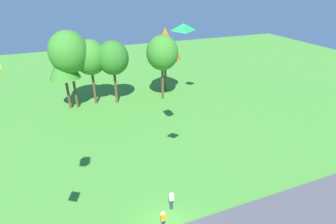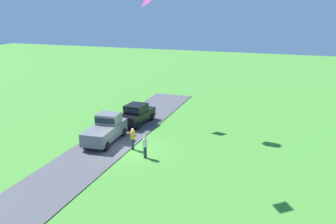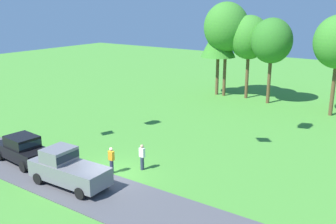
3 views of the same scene
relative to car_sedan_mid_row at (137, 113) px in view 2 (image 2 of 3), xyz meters
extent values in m
plane|color=#478E33|center=(5.99, 1.88, -1.04)|extent=(120.00, 120.00, 0.00)
cube|color=#4C4C51|center=(5.99, -0.19, -1.01)|extent=(36.00, 4.40, 0.06)
cube|color=black|center=(-0.03, 0.00, -0.24)|extent=(4.53, 2.14, 0.80)
cube|color=black|center=(0.07, -0.01, 0.51)|extent=(2.12, 1.79, 0.70)
cube|color=#19232D|center=(0.07, -0.01, 0.51)|extent=(2.16, 1.76, 0.38)
cylinder|color=black|center=(-1.59, -0.73, -0.64)|extent=(0.70, 0.29, 0.68)
cylinder|color=black|center=(-1.46, 0.97, -0.64)|extent=(0.70, 0.29, 0.68)
cylinder|color=black|center=(1.39, -0.97, -0.64)|extent=(0.70, 0.29, 0.68)
cylinder|color=black|center=(1.52, 0.74, -0.64)|extent=(0.70, 0.29, 0.68)
cube|color=slate|center=(5.25, -0.54, -0.14)|extent=(5.07, 2.11, 1.00)
cube|color=slate|center=(4.45, -0.58, 0.76)|extent=(1.57, 1.82, 0.80)
cube|color=#19232D|center=(4.45, -0.58, 0.76)|extent=(1.60, 1.79, 0.44)
cylinder|color=black|center=(3.58, -1.52, -0.64)|extent=(0.69, 0.27, 0.68)
cylinder|color=black|center=(3.51, 0.29, -0.64)|extent=(0.69, 0.27, 0.68)
cylinder|color=black|center=(6.98, -1.38, -0.64)|extent=(0.69, 0.27, 0.68)
cylinder|color=black|center=(6.91, 0.43, -0.64)|extent=(0.69, 0.27, 0.68)
cylinder|color=#2D334C|center=(5.97, 2.18, -0.60)|extent=(0.24, 0.24, 0.88)
cube|color=orange|center=(5.97, 2.18, 0.14)|extent=(0.36, 0.22, 0.60)
sphere|color=beige|center=(5.97, 2.18, 0.56)|extent=(0.22, 0.22, 0.22)
cylinder|color=#2D334C|center=(7.21, 3.70, -0.60)|extent=(0.24, 0.24, 0.88)
cube|color=white|center=(7.21, 3.70, 0.14)|extent=(0.36, 0.22, 0.60)
sphere|color=tan|center=(7.21, 3.70, 0.56)|extent=(0.22, 0.22, 0.22)
pyramid|color=#EA4C9E|center=(-2.38, 0.00, 9.81)|extent=(1.18, 1.22, 0.78)
camera|label=1|loc=(1.60, -10.01, 14.83)|focal=28.00mm
camera|label=2|loc=(31.93, 13.68, 10.10)|focal=42.00mm
camera|label=3|loc=(21.96, -14.39, 9.32)|focal=42.00mm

